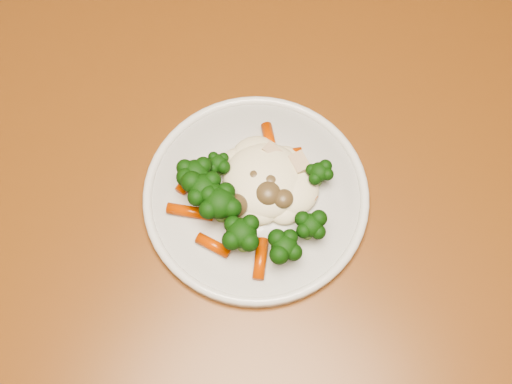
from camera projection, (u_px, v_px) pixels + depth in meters
dining_table at (279, 247)px, 0.77m from camera, size 1.33×0.93×0.75m
plate at (256, 197)px, 0.69m from camera, size 0.24×0.24×0.01m
meal at (249, 196)px, 0.66m from camera, size 0.17×0.16×0.05m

